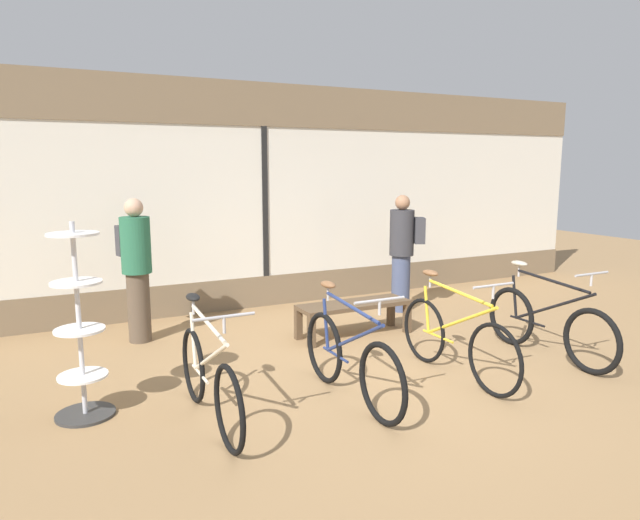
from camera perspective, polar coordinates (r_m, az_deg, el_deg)
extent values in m
plane|color=#99754C|center=(5.73, 6.93, -11.67)|extent=(24.00, 24.00, 0.00)
cube|color=#7A664C|center=(8.48, -5.44, -3.05)|extent=(12.00, 0.08, 0.45)
cube|color=silver|center=(8.30, -5.58, 5.74)|extent=(12.00, 0.04, 2.15)
cube|color=#7A664C|center=(8.32, -5.74, 15.23)|extent=(12.00, 0.08, 0.60)
cube|color=black|center=(8.27, -5.51, 5.73)|extent=(0.08, 0.02, 2.15)
torus|color=black|center=(5.19, -12.56, -10.25)|extent=(0.04, 0.66, 0.66)
torus|color=black|center=(4.29, -9.09, -14.50)|extent=(0.04, 0.66, 0.66)
cylinder|color=beige|center=(4.62, -10.96, -9.58)|extent=(0.03, 0.95, 0.51)
cylinder|color=beige|center=(5.08, -12.54, -7.84)|extent=(0.03, 0.11, 0.49)
cylinder|color=beige|center=(4.56, -11.17, -6.19)|extent=(0.03, 0.87, 0.10)
cylinder|color=beige|center=(4.99, -11.89, -11.07)|extent=(0.03, 0.46, 0.03)
cylinder|color=#B2B2B7|center=(4.96, -12.55, -4.55)|extent=(0.02, 0.02, 0.14)
ellipsoid|color=black|center=(4.94, -12.59, -3.65)|extent=(0.11, 0.22, 0.06)
cylinder|color=#B2B2B7|center=(4.13, -9.57, -6.43)|extent=(0.02, 0.02, 0.12)
cylinder|color=#ADADB2|center=(4.12, -9.59, -5.63)|extent=(0.46, 0.02, 0.02)
torus|color=black|center=(5.50, 0.40, -8.75)|extent=(0.05, 0.68, 0.68)
torus|color=black|center=(4.67, 6.25, -12.20)|extent=(0.05, 0.68, 0.68)
cylinder|color=navy|center=(4.97, 3.33, -7.88)|extent=(0.03, 0.95, 0.51)
cylinder|color=navy|center=(5.40, 0.60, -6.45)|extent=(0.03, 0.11, 0.49)
cylinder|color=navy|center=(4.92, 3.18, -4.73)|extent=(0.03, 0.88, 0.10)
cylinder|color=navy|center=(5.31, 1.55, -9.44)|extent=(0.03, 0.46, 0.03)
cylinder|color=#B2B2B7|center=(5.29, 0.81, -3.32)|extent=(0.02, 0.02, 0.14)
ellipsoid|color=brown|center=(5.27, 0.81, -2.47)|extent=(0.11, 0.22, 0.06)
cylinder|color=#B2B2B7|center=(4.53, 5.97, -4.77)|extent=(0.02, 0.02, 0.12)
cylinder|color=#ADADB2|center=(4.52, 5.99, -4.03)|extent=(0.46, 0.02, 0.02)
torus|color=black|center=(6.15, 10.34, -6.93)|extent=(0.04, 0.68, 0.68)
torus|color=black|center=(5.40, 17.06, -9.54)|extent=(0.04, 0.68, 0.68)
cylinder|color=gold|center=(5.67, 13.83, -5.95)|extent=(0.03, 0.97, 0.51)
cylinder|color=gold|center=(6.06, 10.64, -4.84)|extent=(0.03, 0.11, 0.49)
cylinder|color=gold|center=(5.62, 13.74, -3.18)|extent=(0.03, 0.90, 0.10)
cylinder|color=gold|center=(5.97, 11.70, -7.47)|extent=(0.03, 0.47, 0.03)
cylinder|color=#B2B2B7|center=(5.96, 10.96, -2.04)|extent=(0.02, 0.02, 0.14)
ellipsoid|color=brown|center=(5.94, 10.99, -1.28)|extent=(0.11, 0.22, 0.06)
cylinder|color=#B2B2B7|center=(5.28, 16.93, -3.09)|extent=(0.02, 0.02, 0.12)
cylinder|color=#ADADB2|center=(5.27, 16.96, -2.45)|extent=(0.46, 0.02, 0.02)
torus|color=black|center=(6.98, 18.55, -5.33)|extent=(0.06, 0.67, 0.67)
torus|color=black|center=(6.30, 25.53, -7.35)|extent=(0.06, 0.67, 0.67)
cylinder|color=black|center=(6.54, 22.25, -4.35)|extent=(0.03, 1.01, 0.51)
cylinder|color=black|center=(6.90, 18.89, -3.47)|extent=(0.03, 0.11, 0.49)
cylinder|color=black|center=(6.51, 22.20, -1.95)|extent=(0.03, 0.94, 0.10)
cylinder|color=black|center=(6.82, 20.01, -5.76)|extent=(0.03, 0.49, 0.03)
cylinder|color=#B2B2B7|center=(6.81, 19.27, -0.99)|extent=(0.02, 0.02, 0.14)
ellipsoid|color=#B2A893|center=(6.80, 19.31, -0.33)|extent=(0.11, 0.22, 0.06)
cylinder|color=#B2B2B7|center=(6.20, 25.50, -1.82)|extent=(0.02, 0.02, 0.12)
cylinder|color=#ADADB2|center=(6.19, 25.54, -1.27)|extent=(0.46, 0.02, 0.02)
cylinder|color=#333333|center=(5.29, -22.39, -14.07)|extent=(0.48, 0.48, 0.03)
cylinder|color=silver|center=(5.03, -22.97, -5.66)|extent=(0.04, 0.04, 1.62)
cylinder|color=white|center=(5.17, -22.63, -10.62)|extent=(0.40, 0.40, 0.02)
cylinder|color=white|center=(5.05, -22.92, -6.44)|extent=(0.40, 0.40, 0.02)
cylinder|color=white|center=(4.96, -23.21, -2.08)|extent=(0.40, 0.40, 0.02)
cylinder|color=white|center=(4.90, -23.50, 2.41)|extent=(0.40, 0.40, 0.02)
cube|color=brown|center=(6.93, 3.41, -4.47)|extent=(1.40, 0.44, 0.05)
cube|color=brown|center=(6.53, -0.86, -7.22)|extent=(0.08, 0.08, 0.37)
cube|color=brown|center=(7.18, 8.70, -5.78)|extent=(0.08, 0.08, 0.37)
cube|color=brown|center=(6.84, -2.18, -6.44)|extent=(0.08, 0.08, 0.37)
cube|color=brown|center=(7.47, 7.10, -5.15)|extent=(0.08, 0.08, 0.37)
cylinder|color=#424C6B|center=(8.18, 8.07, -2.30)|extent=(0.35, 0.35, 0.81)
cylinder|color=#333338|center=(8.07, 8.19, 2.72)|extent=(0.46, 0.46, 0.64)
sphere|color=#9E7051|center=(8.03, 8.26, 5.72)|extent=(0.21, 0.21, 0.21)
cube|color=#38383D|center=(8.10, 9.87, 2.93)|extent=(0.23, 0.28, 0.36)
cylinder|color=brown|center=(7.04, -17.65, -4.52)|extent=(0.32, 0.32, 0.82)
cylinder|color=#286647|center=(6.91, -17.95, 1.43)|extent=(0.41, 0.41, 0.65)
sphere|color=tan|center=(6.86, -18.14, 5.00)|extent=(0.21, 0.21, 0.21)
cube|color=#38383D|center=(7.12, -18.72, 1.89)|extent=(0.27, 0.19, 0.36)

